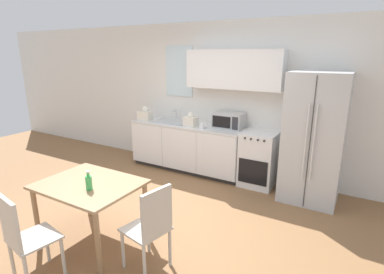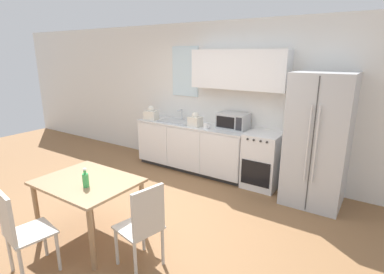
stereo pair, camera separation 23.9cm
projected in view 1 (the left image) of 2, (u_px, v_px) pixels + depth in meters
ground_plane at (154, 217)px, 4.09m from camera, size 12.00×12.00×0.00m
wall_back at (222, 95)px, 5.39m from camera, size 12.00×0.38×2.70m
kitchen_counter at (188, 147)px, 5.66m from camera, size 2.22×0.63×0.89m
oven_range at (259, 159)px, 5.00m from camera, size 0.55×0.61×0.91m
refrigerator at (314, 138)px, 4.38m from camera, size 0.81×0.81×1.91m
kitchen_sink at (172, 121)px, 5.72m from camera, size 0.67×0.42×0.22m
microwave at (229, 120)px, 5.21m from camera, size 0.52×0.35×0.27m
coffee_mug at (203, 126)px, 5.19m from camera, size 0.12×0.09×0.10m
grocery_bag_0 at (191, 120)px, 5.34m from camera, size 0.23×0.20×0.26m
grocery_bag_1 at (145, 115)px, 5.81m from camera, size 0.27×0.24×0.28m
dining_table at (90, 191)px, 3.42m from camera, size 1.11×0.86×0.73m
dining_chair_near at (22, 234)px, 2.77m from camera, size 0.46×0.46×0.93m
dining_chair_side at (152, 224)px, 2.93m from camera, size 0.47×0.47×0.93m
drink_bottle at (89, 182)px, 3.20m from camera, size 0.07×0.07×0.22m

